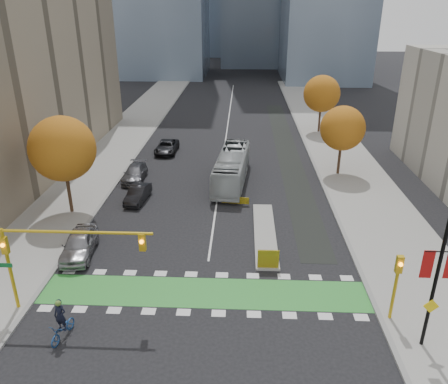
# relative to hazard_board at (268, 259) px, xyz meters

# --- Properties ---
(ground) EXTENTS (300.00, 300.00, 0.00)m
(ground) POSITION_rel_hazard_board_xyz_m (-4.00, -4.20, -0.80)
(ground) COLOR black
(ground) RESTS_ON ground
(sidewalk_west) EXTENTS (7.00, 120.00, 0.15)m
(sidewalk_west) POSITION_rel_hazard_board_xyz_m (-17.50, 15.80, -0.73)
(sidewalk_west) COLOR gray
(sidewalk_west) RESTS_ON ground
(sidewalk_east) EXTENTS (7.00, 120.00, 0.15)m
(sidewalk_east) POSITION_rel_hazard_board_xyz_m (9.50, 15.80, -0.73)
(sidewalk_east) COLOR gray
(sidewalk_east) RESTS_ON ground
(curb_west) EXTENTS (0.30, 120.00, 0.16)m
(curb_west) POSITION_rel_hazard_board_xyz_m (-14.00, 15.80, -0.73)
(curb_west) COLOR gray
(curb_west) RESTS_ON ground
(curb_east) EXTENTS (0.30, 120.00, 0.16)m
(curb_east) POSITION_rel_hazard_board_xyz_m (6.00, 15.80, -0.73)
(curb_east) COLOR gray
(curb_east) RESTS_ON ground
(bike_crossing) EXTENTS (20.00, 3.00, 0.01)m
(bike_crossing) POSITION_rel_hazard_board_xyz_m (-4.00, -2.70, -0.79)
(bike_crossing) COLOR green
(bike_crossing) RESTS_ON ground
(centre_line) EXTENTS (0.15, 70.00, 0.01)m
(centre_line) POSITION_rel_hazard_board_xyz_m (-4.00, 35.80, -0.80)
(centre_line) COLOR silver
(centre_line) RESTS_ON ground
(bike_lane_paint) EXTENTS (2.50, 50.00, 0.01)m
(bike_lane_paint) POSITION_rel_hazard_board_xyz_m (3.50, 25.80, -0.80)
(bike_lane_paint) COLOR black
(bike_lane_paint) RESTS_ON ground
(median_island) EXTENTS (1.60, 10.00, 0.16)m
(median_island) POSITION_rel_hazard_board_xyz_m (0.00, 4.80, -0.72)
(median_island) COLOR gray
(median_island) RESTS_ON ground
(hazard_board) EXTENTS (1.40, 0.12, 1.30)m
(hazard_board) POSITION_rel_hazard_board_xyz_m (0.00, 0.00, 0.00)
(hazard_board) COLOR yellow
(hazard_board) RESTS_ON median_island
(tree_west) EXTENTS (5.20, 5.20, 8.22)m
(tree_west) POSITION_rel_hazard_board_xyz_m (-16.00, 7.80, 4.82)
(tree_west) COLOR #332114
(tree_west) RESTS_ON ground
(tree_east_near) EXTENTS (4.40, 4.40, 7.08)m
(tree_east_near) POSITION_rel_hazard_board_xyz_m (8.00, 17.80, 4.06)
(tree_east_near) COLOR #332114
(tree_east_near) RESTS_ON ground
(tree_east_far) EXTENTS (4.80, 4.80, 7.65)m
(tree_east_far) POSITION_rel_hazard_board_xyz_m (8.50, 33.80, 4.44)
(tree_east_far) COLOR #332114
(tree_east_far) RESTS_ON ground
(traffic_signal_west) EXTENTS (8.53, 0.56, 5.20)m
(traffic_signal_west) POSITION_rel_hazard_board_xyz_m (-11.93, -4.71, 3.23)
(traffic_signal_west) COLOR #BF9914
(traffic_signal_west) RESTS_ON ground
(traffic_signal_east) EXTENTS (0.35, 0.43, 4.10)m
(traffic_signal_east) POSITION_rel_hazard_board_xyz_m (6.50, -4.71, 1.93)
(traffic_signal_east) COLOR #BF9914
(traffic_signal_east) RESTS_ON ground
(banner_lamppost) EXTENTS (1.65, 0.36, 8.28)m
(banner_lamppost) POSITION_rel_hazard_board_xyz_m (7.50, -6.70, 3.81)
(banner_lamppost) COLOR black
(banner_lamppost) RESTS_ON ground
(cyclist) EXTENTS (1.11, 2.15, 2.37)m
(cyclist) POSITION_rel_hazard_board_xyz_m (-11.00, -6.90, -0.01)
(cyclist) COLOR navy
(cyclist) RESTS_ON ground
(bus) EXTENTS (3.53, 11.19, 3.07)m
(bus) POSITION_rel_hazard_board_xyz_m (-2.82, 15.22, 0.73)
(bus) COLOR #B2B8BA
(bus) RESTS_ON ground
(parked_car_a) EXTENTS (2.48, 5.11, 1.68)m
(parked_car_a) POSITION_rel_hazard_board_xyz_m (-13.00, 1.30, 0.04)
(parked_car_a) COLOR #939398
(parked_car_a) RESTS_ON ground
(parked_car_b) EXTENTS (1.79, 4.21, 1.35)m
(parked_car_b) POSITION_rel_hazard_board_xyz_m (-10.99, 10.42, -0.13)
(parked_car_b) COLOR black
(parked_car_b) RESTS_ON ground
(parked_car_c) EXTENTS (2.09, 4.91, 1.41)m
(parked_car_c) POSITION_rel_hazard_board_xyz_m (-12.44, 15.42, -0.09)
(parked_car_c) COLOR #4D4D52
(parked_car_c) RESTS_ON ground
(parked_car_d) EXTENTS (2.44, 5.09, 1.40)m
(parked_car_d) POSITION_rel_hazard_board_xyz_m (-10.69, 24.20, -0.10)
(parked_car_d) COLOR black
(parked_car_d) RESTS_ON ground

